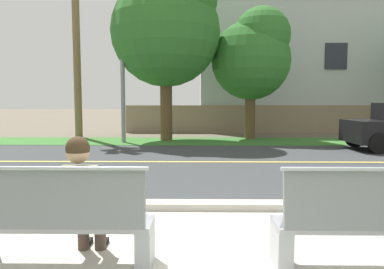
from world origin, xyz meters
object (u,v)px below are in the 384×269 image
seated_person_olive (82,195)px  shade_tree_far_left (169,23)px  streetlamp (123,29)px  shade_tree_left (254,55)px  bench_left (59,223)px  bench_right (370,224)px

seated_person_olive → shade_tree_far_left: size_ratio=0.17×
streetlamp → shade_tree_far_left: 1.83m
streetlamp → shade_tree_left: size_ratio=1.40×
bench_left → shade_tree_far_left: (0.17, 11.32, 4.21)m
seated_person_olive → shade_tree_left: size_ratio=0.23×
seated_person_olive → shade_tree_far_left: bearing=90.0°
streetlamp → shade_tree_left: bearing=13.4°
seated_person_olive → shade_tree_far_left: (0.00, 11.16, 3.98)m
bench_left → seated_person_olive: bearing=45.1°
bench_right → seated_person_olive: seated_person_olive is taller
seated_person_olive → shade_tree_left: 12.75m
seated_person_olive → streetlamp: (-1.73, 10.68, 3.68)m
streetlamp → shade_tree_far_left: (1.74, 0.47, 0.31)m
bench_right → shade_tree_left: shade_tree_left is taller
bench_left → shade_tree_left: size_ratio=0.31×
bench_left → bench_right: 2.87m
bench_right → shade_tree_far_left: shade_tree_far_left is taller
bench_right → seated_person_olive: bearing=176.4°
shade_tree_far_left → shade_tree_left: 3.73m
bench_left → shade_tree_far_left: shade_tree_far_left is taller
bench_left → shade_tree_far_left: size_ratio=0.24×
bench_left → shade_tree_left: shade_tree_left is taller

